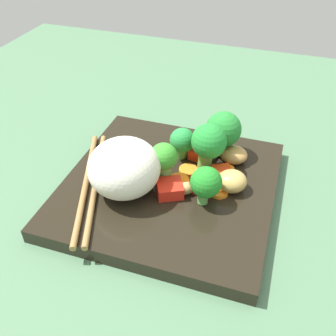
% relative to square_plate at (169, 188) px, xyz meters
% --- Properties ---
extents(ground_plane, '(1.10, 1.10, 0.02)m').
position_rel_square_plate_xyz_m(ground_plane, '(0.00, 0.00, -0.02)').
color(ground_plane, '#4A7150').
extents(square_plate, '(0.27, 0.27, 0.02)m').
position_rel_square_plate_xyz_m(square_plate, '(0.00, 0.00, 0.00)').
color(square_plate, black).
rests_on(square_plate, ground_plane).
extents(rice_mound, '(0.12, 0.12, 0.07)m').
position_rel_square_plate_xyz_m(rice_mound, '(-0.03, 0.05, 0.05)').
color(rice_mound, white).
rests_on(rice_mound, square_plate).
extents(broccoli_floret_0, '(0.04, 0.04, 0.06)m').
position_rel_square_plate_xyz_m(broccoli_floret_0, '(-0.00, 0.01, 0.05)').
color(broccoli_floret_0, '#67AC52').
rests_on(broccoli_floret_0, square_plate).
extents(broccoli_floret_1, '(0.05, 0.05, 0.07)m').
position_rel_square_plate_xyz_m(broccoli_floret_1, '(0.08, -0.05, 0.05)').
color(broccoli_floret_1, '#81B95D').
rests_on(broccoli_floret_1, square_plate).
extents(broccoli_floret_2, '(0.05, 0.05, 0.07)m').
position_rel_square_plate_xyz_m(broccoli_floret_2, '(0.04, -0.04, 0.05)').
color(broccoli_floret_2, '#629339').
rests_on(broccoli_floret_2, square_plate).
extents(broccoli_floret_3, '(0.04, 0.04, 0.05)m').
position_rel_square_plate_xyz_m(broccoli_floret_3, '(-0.02, -0.05, 0.04)').
color(broccoli_floret_3, '#539744').
rests_on(broccoli_floret_3, square_plate).
extents(broccoli_floret_4, '(0.03, 0.03, 0.05)m').
position_rel_square_plate_xyz_m(broccoli_floret_4, '(0.06, -0.00, 0.04)').
color(broccoli_floret_4, '#62AA4E').
rests_on(broccoli_floret_4, square_plate).
extents(carrot_slice_0, '(0.03, 0.03, 0.00)m').
position_rel_square_plate_xyz_m(carrot_slice_0, '(0.03, -0.02, 0.01)').
color(carrot_slice_0, orange).
rests_on(carrot_slice_0, square_plate).
extents(carrot_slice_1, '(0.02, 0.02, 0.01)m').
position_rel_square_plate_xyz_m(carrot_slice_1, '(0.05, -0.07, 0.01)').
color(carrot_slice_1, orange).
rests_on(carrot_slice_1, square_plate).
extents(carrot_slice_2, '(0.03, 0.03, 0.01)m').
position_rel_square_plate_xyz_m(carrot_slice_2, '(-0.00, -0.07, 0.01)').
color(carrot_slice_2, orange).
rests_on(carrot_slice_2, square_plate).
extents(carrot_slice_3, '(0.03, 0.03, 0.01)m').
position_rel_square_plate_xyz_m(carrot_slice_3, '(0.00, -0.01, 0.01)').
color(carrot_slice_3, orange).
rests_on(carrot_slice_3, square_plate).
extents(carrot_slice_4, '(0.03, 0.03, 0.01)m').
position_rel_square_plate_xyz_m(carrot_slice_4, '(0.01, 0.02, 0.01)').
color(carrot_slice_4, orange).
rests_on(carrot_slice_4, square_plate).
extents(pepper_chunk_0, '(0.03, 0.03, 0.02)m').
position_rel_square_plate_xyz_m(pepper_chunk_0, '(0.07, -0.03, 0.02)').
color(pepper_chunk_0, red).
rests_on(pepper_chunk_0, square_plate).
extents(pepper_chunk_1, '(0.03, 0.03, 0.02)m').
position_rel_square_plate_xyz_m(pepper_chunk_1, '(0.03, -0.06, 0.02)').
color(pepper_chunk_1, red).
rests_on(pepper_chunk_1, square_plate).
extents(pepper_chunk_2, '(0.03, 0.03, 0.02)m').
position_rel_square_plate_xyz_m(pepper_chunk_2, '(0.00, -0.04, 0.02)').
color(pepper_chunk_2, red).
rests_on(pepper_chunk_2, square_plate).
extents(pepper_chunk_3, '(0.02, 0.03, 0.02)m').
position_rel_square_plate_xyz_m(pepper_chunk_3, '(0.08, -0.01, 0.02)').
color(pepper_chunk_3, red).
rests_on(pepper_chunk_3, square_plate).
extents(pepper_chunk_4, '(0.04, 0.04, 0.02)m').
position_rel_square_plate_xyz_m(pepper_chunk_4, '(-0.02, -0.01, 0.02)').
color(pepper_chunk_4, red).
rests_on(pepper_chunk_4, square_plate).
extents(chicken_piece_0, '(0.04, 0.05, 0.02)m').
position_rel_square_plate_xyz_m(chicken_piece_0, '(0.07, -0.07, 0.02)').
color(chicken_piece_0, '#B38544').
rests_on(chicken_piece_0, square_plate).
extents(chicken_piece_1, '(0.05, 0.05, 0.03)m').
position_rel_square_plate_xyz_m(chicken_piece_1, '(0.01, -0.08, 0.02)').
color(chicken_piece_1, tan).
rests_on(chicken_piece_1, square_plate).
extents(chicken_piece_2, '(0.03, 0.03, 0.02)m').
position_rel_square_plate_xyz_m(chicken_piece_2, '(-0.01, -0.03, 0.02)').
color(chicken_piece_2, tan).
rests_on(chicken_piece_2, square_plate).
extents(chopstick_pair, '(0.21, 0.09, 0.01)m').
position_rel_square_plate_xyz_m(chopstick_pair, '(-0.04, 0.09, 0.01)').
color(chopstick_pair, olive).
rests_on(chopstick_pair, square_plate).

